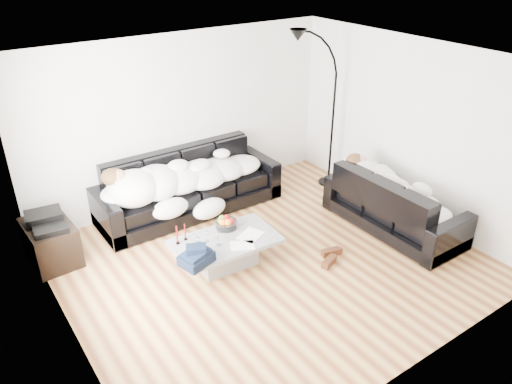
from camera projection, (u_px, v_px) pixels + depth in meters
ground at (269, 261)px, 6.54m from camera, size 5.00×5.00×0.00m
wall_back at (183, 120)px, 7.58m from camera, size 5.00×0.02×2.60m
wall_left at (56, 237)px, 4.67m from camera, size 0.02×4.50×2.60m
wall_right at (410, 130)px, 7.20m from camera, size 0.02×4.50×2.60m
ceiling at (272, 62)px, 5.34m from camera, size 5.00×5.00×0.00m
sofa_back at (189, 183)px, 7.54m from camera, size 2.81×0.97×0.92m
sofa_right at (395, 202)px, 7.11m from camera, size 0.88×2.05×0.83m
sleeper_back at (189, 173)px, 7.41m from camera, size 2.37×0.82×0.47m
sleeper_right at (397, 189)px, 7.01m from camera, size 0.74×1.76×0.43m
teal_cushion at (362, 169)px, 7.40m from camera, size 0.42×0.38×0.20m
coffee_table at (226, 252)px, 6.39m from camera, size 1.37×0.85×0.39m
fruit_bowl at (226, 222)px, 6.51m from camera, size 0.35×0.35×0.17m
wine_glass_a at (207, 236)px, 6.23m from camera, size 0.08×0.08×0.15m
wine_glass_b at (198, 244)px, 6.06m from camera, size 0.08×0.08×0.18m
wine_glass_c at (218, 239)px, 6.14m from camera, size 0.10×0.10×0.19m
candle_left at (177, 235)px, 6.16m from camera, size 0.05×0.05×0.25m
candle_right at (185, 232)px, 6.24m from camera, size 0.04×0.04×0.23m
newspaper_a at (251, 235)px, 6.38m from camera, size 0.40×0.36×0.01m
newspaper_b at (242, 245)px, 6.17m from camera, size 0.36×0.33×0.01m
navy_jacket at (194, 251)px, 5.76m from camera, size 0.41×0.35×0.19m
shoes at (330, 257)px, 6.55m from camera, size 0.49×0.38×0.10m
av_cabinet at (51, 243)px, 6.44m from camera, size 0.58×0.82×0.55m
stereo at (46, 220)px, 6.29m from camera, size 0.48×0.39×0.13m
floor_lamp at (333, 119)px, 8.05m from camera, size 0.91×0.60×2.32m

